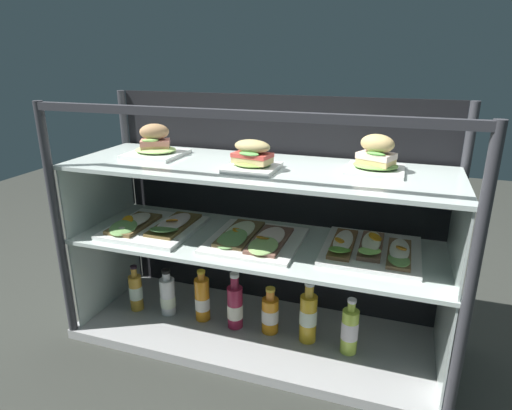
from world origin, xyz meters
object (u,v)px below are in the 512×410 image
(juice_bottle_front_middle, at_px, (308,316))
(plated_roll_sandwich_mid_right, at_px, (376,158))
(open_sandwich_tray_mid_right, at_px, (253,239))
(juice_bottle_tucked_behind, at_px, (136,291))
(juice_bottle_back_left, at_px, (270,314))
(open_sandwich_tray_right_of_center, at_px, (371,249))
(juice_bottle_front_right_end, at_px, (235,306))
(juice_bottle_front_fourth, at_px, (168,296))
(open_sandwich_tray_far_left, at_px, (153,226))
(plated_roll_sandwich_near_left_corner, at_px, (252,158))
(juice_bottle_front_left_end, at_px, (350,330))
(juice_bottle_front_second, at_px, (202,299))
(plated_roll_sandwich_right_of_center, at_px, (155,146))

(juice_bottle_front_middle, bearing_deg, plated_roll_sandwich_mid_right, 16.30)
(plated_roll_sandwich_mid_right, bearing_deg, open_sandwich_tray_mid_right, -169.48)
(juice_bottle_tucked_behind, height_order, juice_bottle_back_left, juice_bottle_tucked_behind)
(open_sandwich_tray_right_of_center, relative_size, juice_bottle_front_right_end, 1.41)
(open_sandwich_tray_right_of_center, bearing_deg, juice_bottle_front_fourth, -177.80)
(plated_roll_sandwich_mid_right, xyz_separation_m, juice_bottle_front_middle, (-0.20, -0.06, -0.63))
(open_sandwich_tray_far_left, bearing_deg, open_sandwich_tray_right_of_center, 3.86)
(plated_roll_sandwich_mid_right, distance_m, open_sandwich_tray_mid_right, 0.53)
(plated_roll_sandwich_near_left_corner, bearing_deg, juice_bottle_front_middle, 15.56)
(plated_roll_sandwich_near_left_corner, bearing_deg, juice_bottle_front_left_end, 5.43)
(juice_bottle_front_right_end, bearing_deg, open_sandwich_tray_mid_right, -6.86)
(plated_roll_sandwich_mid_right, distance_m, juice_bottle_front_fourth, 1.04)
(juice_bottle_tucked_behind, height_order, juice_bottle_front_second, juice_bottle_front_second)
(juice_bottle_front_left_end, bearing_deg, juice_bottle_front_middle, 171.97)
(juice_bottle_tucked_behind, distance_m, juice_bottle_front_middle, 0.76)
(juice_bottle_front_second, bearing_deg, juice_bottle_front_right_end, -1.91)
(juice_bottle_tucked_behind, relative_size, juice_bottle_front_fourth, 1.01)
(open_sandwich_tray_far_left, height_order, juice_bottle_front_right_end, open_sandwich_tray_far_left)
(juice_bottle_tucked_behind, xyz_separation_m, juice_bottle_front_middle, (0.76, 0.03, 0.02))
(juice_bottle_front_second, xyz_separation_m, juice_bottle_front_right_end, (0.15, -0.00, 0.00))
(open_sandwich_tray_right_of_center, height_order, juice_bottle_front_fourth, open_sandwich_tray_right_of_center)
(plated_roll_sandwich_mid_right, bearing_deg, plated_roll_sandwich_right_of_center, -178.14)
(open_sandwich_tray_mid_right, distance_m, juice_bottle_front_second, 0.39)
(open_sandwich_tray_mid_right, distance_m, juice_bottle_front_left_end, 0.49)
(plated_roll_sandwich_right_of_center, height_order, juice_bottle_front_left_end, plated_roll_sandwich_right_of_center)
(open_sandwich_tray_far_left, xyz_separation_m, juice_bottle_front_fourth, (0.03, 0.03, -0.33))
(open_sandwich_tray_far_left, relative_size, juice_bottle_front_fourth, 1.65)
(plated_roll_sandwich_right_of_center, relative_size, open_sandwich_tray_mid_right, 0.61)
(juice_bottle_front_right_end, distance_m, juice_bottle_front_middle, 0.30)
(juice_bottle_tucked_behind, height_order, juice_bottle_front_fourth, juice_bottle_tucked_behind)
(open_sandwich_tray_mid_right, height_order, juice_bottle_tucked_behind, open_sandwich_tray_mid_right)
(open_sandwich_tray_far_left, relative_size, juice_bottle_front_left_end, 1.53)
(plated_roll_sandwich_near_left_corner, height_order, open_sandwich_tray_far_left, plated_roll_sandwich_near_left_corner)
(plated_roll_sandwich_right_of_center, distance_m, open_sandwich_tray_right_of_center, 0.91)
(plated_roll_sandwich_mid_right, distance_m, open_sandwich_tray_far_left, 0.90)
(juice_bottle_front_second, bearing_deg, juice_bottle_front_middle, 0.57)
(open_sandwich_tray_right_of_center, relative_size, juice_bottle_back_left, 1.74)
(juice_bottle_front_right_end, bearing_deg, open_sandwich_tray_far_left, -175.57)
(open_sandwich_tray_far_left, bearing_deg, juice_bottle_front_left_end, 0.92)
(juice_bottle_front_fourth, distance_m, juice_bottle_front_left_end, 0.78)
(juice_bottle_front_second, relative_size, juice_bottle_front_right_end, 0.93)
(plated_roll_sandwich_right_of_center, bearing_deg, juice_bottle_front_fourth, -53.08)
(plated_roll_sandwich_mid_right, bearing_deg, juice_bottle_tucked_behind, -174.98)
(plated_roll_sandwich_near_left_corner, xyz_separation_m, juice_bottle_front_second, (-0.24, 0.05, -0.63))
(juice_bottle_back_left, bearing_deg, juice_bottle_front_left_end, -4.81)
(juice_bottle_front_second, bearing_deg, juice_bottle_tucked_behind, -175.87)
(plated_roll_sandwich_right_of_center, xyz_separation_m, open_sandwich_tray_right_of_center, (0.85, -0.01, -0.32))
(juice_bottle_front_second, bearing_deg, juice_bottle_back_left, 1.64)
(plated_roll_sandwich_mid_right, relative_size, juice_bottle_front_middle, 0.76)
(plated_roll_sandwich_near_left_corner, distance_m, juice_bottle_front_middle, 0.66)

